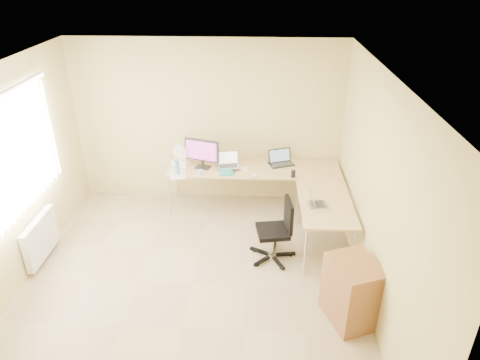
{
  "coord_description": "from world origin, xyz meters",
  "views": [
    {
      "loc": [
        0.79,
        -4.16,
        3.64
      ],
      "look_at": [
        0.55,
        1.1,
        0.9
      ],
      "focal_mm": 32.49,
      "sensor_mm": 36.0,
      "label": 1
    }
  ],
  "objects_px": {
    "keyboard": "(235,167)",
    "office_chair": "(273,226)",
    "desk_main": "(253,188)",
    "monitor": "(202,154)",
    "laptop_return": "(318,199)",
    "mug": "(200,173)",
    "desk_fan": "(181,155)",
    "water_bottle": "(177,167)",
    "desk_return": "(323,225)",
    "laptop_black": "(282,158)",
    "laptop_center": "(228,160)",
    "cabinet": "(352,293)"
  },
  "relations": [
    {
      "from": "mug",
      "to": "laptop_return",
      "type": "bearing_deg",
      "value": -25.64
    },
    {
      "from": "mug",
      "to": "cabinet",
      "type": "distance_m",
      "value": 2.82
    },
    {
      "from": "keyboard",
      "to": "office_chair",
      "type": "height_order",
      "value": "office_chair"
    },
    {
      "from": "mug",
      "to": "cabinet",
      "type": "bearing_deg",
      "value": -46.69
    },
    {
      "from": "desk_main",
      "to": "keyboard",
      "type": "height_order",
      "value": "keyboard"
    },
    {
      "from": "desk_return",
      "to": "keyboard",
      "type": "relative_size",
      "value": 2.93
    },
    {
      "from": "keyboard",
      "to": "water_bottle",
      "type": "distance_m",
      "value": 0.9
    },
    {
      "from": "mug",
      "to": "desk_fan",
      "type": "xyz_separation_m",
      "value": [
        -0.34,
        0.37,
        0.12
      ]
    },
    {
      "from": "monitor",
      "to": "water_bottle",
      "type": "height_order",
      "value": "monitor"
    },
    {
      "from": "laptop_black",
      "to": "desk_fan",
      "type": "relative_size",
      "value": 1.16
    },
    {
      "from": "cabinet",
      "to": "water_bottle",
      "type": "bearing_deg",
      "value": 116.93
    },
    {
      "from": "mug",
      "to": "keyboard",
      "type": "bearing_deg",
      "value": 28.3
    },
    {
      "from": "office_chair",
      "to": "cabinet",
      "type": "bearing_deg",
      "value": -60.61
    },
    {
      "from": "laptop_black",
      "to": "keyboard",
      "type": "height_order",
      "value": "laptop_black"
    },
    {
      "from": "monitor",
      "to": "cabinet",
      "type": "bearing_deg",
      "value": -32.97
    },
    {
      "from": "monitor",
      "to": "desk_return",
      "type": "bearing_deg",
      "value": -11.41
    },
    {
      "from": "laptop_center",
      "to": "office_chair",
      "type": "bearing_deg",
      "value": -71.08
    },
    {
      "from": "cabinet",
      "to": "keyboard",
      "type": "bearing_deg",
      "value": 100.37
    },
    {
      "from": "laptop_return",
      "to": "water_bottle",
      "type": "bearing_deg",
      "value": 61.43
    },
    {
      "from": "desk_main",
      "to": "office_chair",
      "type": "relative_size",
      "value": 3.02
    },
    {
      "from": "office_chair",
      "to": "desk_main",
      "type": "bearing_deg",
      "value": 93.17
    },
    {
      "from": "desk_main",
      "to": "cabinet",
      "type": "distance_m",
      "value": 2.59
    },
    {
      "from": "office_chair",
      "to": "keyboard",
      "type": "bearing_deg",
      "value": 104.99
    },
    {
      "from": "monitor",
      "to": "laptop_black",
      "type": "relative_size",
      "value": 1.49
    },
    {
      "from": "mug",
      "to": "water_bottle",
      "type": "xyz_separation_m",
      "value": [
        -0.34,
        0.0,
        0.08
      ]
    },
    {
      "from": "monitor",
      "to": "keyboard",
      "type": "bearing_deg",
      "value": 19.15
    },
    {
      "from": "water_bottle",
      "to": "mug",
      "type": "bearing_deg",
      "value": 0.0
    },
    {
      "from": "mug",
      "to": "laptop_return",
      "type": "distance_m",
      "value": 1.83
    },
    {
      "from": "mug",
      "to": "laptop_return",
      "type": "relative_size",
      "value": 0.3
    },
    {
      "from": "monitor",
      "to": "laptop_black",
      "type": "xyz_separation_m",
      "value": [
        1.21,
        0.17,
        -0.12
      ]
    },
    {
      "from": "laptop_black",
      "to": "laptop_return",
      "type": "height_order",
      "value": "laptop_black"
    },
    {
      "from": "mug",
      "to": "office_chair",
      "type": "distance_m",
      "value": 1.47
    },
    {
      "from": "laptop_return",
      "to": "mug",
      "type": "bearing_deg",
      "value": 57.54
    },
    {
      "from": "desk_return",
      "to": "laptop_black",
      "type": "height_order",
      "value": "laptop_black"
    },
    {
      "from": "water_bottle",
      "to": "laptop_return",
      "type": "relative_size",
      "value": 0.84
    },
    {
      "from": "desk_main",
      "to": "mug",
      "type": "distance_m",
      "value": 0.94
    },
    {
      "from": "laptop_return",
      "to": "cabinet",
      "type": "xyz_separation_m",
      "value": [
        0.26,
        -1.24,
        -0.47
      ]
    },
    {
      "from": "monitor",
      "to": "water_bottle",
      "type": "distance_m",
      "value": 0.44
    },
    {
      "from": "monitor",
      "to": "office_chair",
      "type": "bearing_deg",
      "value": -31.95
    },
    {
      "from": "desk_return",
      "to": "desk_fan",
      "type": "bearing_deg",
      "value": 152.96
    },
    {
      "from": "laptop_return",
      "to": "desk_fan",
      "type": "bearing_deg",
      "value": 52.85
    },
    {
      "from": "laptop_center",
      "to": "water_bottle",
      "type": "bearing_deg",
      "value": -172.97
    },
    {
      "from": "monitor",
      "to": "office_chair",
      "type": "distance_m",
      "value": 1.69
    },
    {
      "from": "monitor",
      "to": "cabinet",
      "type": "relative_size",
      "value": 0.68
    },
    {
      "from": "keyboard",
      "to": "desk_return",
      "type": "bearing_deg",
      "value": -22.91
    },
    {
      "from": "office_chair",
      "to": "desk_return",
      "type": "bearing_deg",
      "value": 11.78
    },
    {
      "from": "laptop_center",
      "to": "desk_main",
      "type": "bearing_deg",
      "value": 0.39
    },
    {
      "from": "keyboard",
      "to": "laptop_return",
      "type": "bearing_deg",
      "value": -28.1
    },
    {
      "from": "water_bottle",
      "to": "cabinet",
      "type": "bearing_deg",
      "value": -42.08
    },
    {
      "from": "keyboard",
      "to": "cabinet",
      "type": "bearing_deg",
      "value": -43.67
    }
  ]
}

